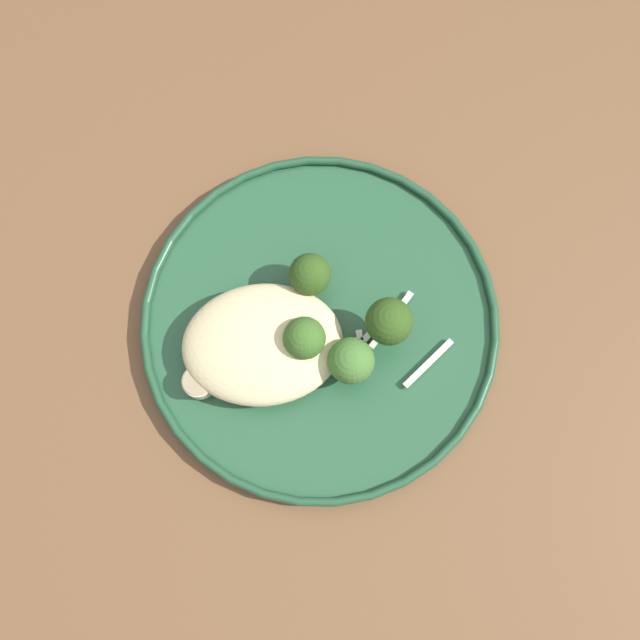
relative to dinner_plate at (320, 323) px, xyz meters
name	(u,v)px	position (x,y,z in m)	size (l,w,h in m)	color
ground	(299,440)	(0.04, 0.03, -0.75)	(6.00, 6.00, 0.00)	#2D2B28
wooden_dining_table	(280,380)	(0.04, 0.03, -0.09)	(1.40, 1.00, 0.74)	brown
dinner_plate	(320,323)	(0.00, 0.00, 0.00)	(0.29, 0.29, 0.02)	#235133
noodle_bed	(263,344)	(0.05, 0.02, 0.02)	(0.13, 0.10, 0.04)	beige
seared_scallop_tilted_round	(259,343)	(0.05, 0.01, 0.01)	(0.03, 0.03, 0.01)	#DBB77A
seared_scallop_right_edge	(244,386)	(0.06, 0.05, 0.01)	(0.03, 0.03, 0.01)	beige
seared_scallop_on_noodles	(280,372)	(0.03, 0.04, 0.01)	(0.03, 0.03, 0.01)	beige
seared_scallop_large_seared	(233,323)	(0.07, 0.00, 0.01)	(0.03, 0.03, 0.02)	beige
seared_scallop_half_hidden	(323,323)	(0.00, 0.00, 0.01)	(0.02, 0.02, 0.01)	#DBB77A
seared_scallop_left_edge	(199,382)	(0.10, 0.04, 0.01)	(0.02, 0.02, 0.02)	beige
seared_scallop_center_golden	(305,343)	(0.01, 0.02, 0.01)	(0.02, 0.02, 0.02)	#E5C689
broccoli_floret_near_rim	(310,275)	(0.01, -0.03, 0.03)	(0.03, 0.03, 0.05)	#7A994C
broccoli_floret_tall_stalk	(351,361)	(-0.02, 0.04, 0.03)	(0.04, 0.04, 0.05)	#89A356
broccoli_floret_center_pile	(389,322)	(-0.05, 0.01, 0.04)	(0.04, 0.04, 0.06)	#7A994C
broccoli_floret_split_head	(304,339)	(0.01, 0.02, 0.04)	(0.03, 0.03, 0.05)	#89A356
onion_sliver_long_sliver	(428,363)	(-0.08, 0.04, 0.01)	(0.05, 0.01, 0.00)	silver
onion_sliver_short_strip	(391,320)	(-0.06, 0.00, 0.01)	(0.06, 0.01, 0.00)	silver
onion_sliver_curled_piece	(362,356)	(-0.03, 0.03, 0.01)	(0.04, 0.01, 0.00)	silver
onion_sliver_pale_crescent	(371,333)	(-0.04, 0.01, 0.01)	(0.05, 0.01, 0.00)	silver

